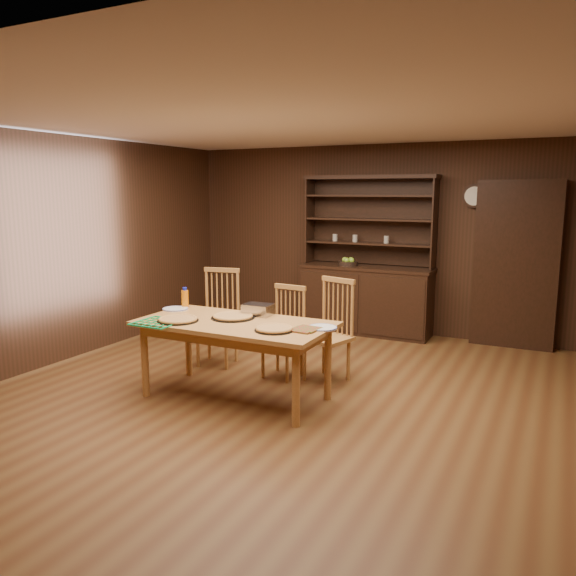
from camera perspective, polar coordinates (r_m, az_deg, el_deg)
The scene contains 20 objects.
floor at distance 5.57m, azimuth -1.47°, elevation -10.81°, with size 6.00×6.00×0.00m, color brown.
room_shell at distance 5.23m, azimuth -1.55°, elevation 5.59°, with size 6.00×6.00×6.00m.
china_hutch at distance 7.88m, azimuth 7.93°, elevation -0.27°, with size 1.84×0.52×2.17m.
doorway at distance 7.58m, azimuth 22.12°, elevation 2.18°, with size 1.00×0.18×2.10m, color black.
wall_clock at distance 7.64m, azimuth 18.42°, elevation 8.86°, with size 0.30×0.05×0.30m.
dining_table at distance 5.33m, azimuth -5.40°, elevation -4.30°, with size 1.84×0.92×0.75m.
chair_left at distance 6.49m, azimuth -6.98°, elevation -2.55°, with size 0.52×0.51×1.09m.
chair_center at distance 6.01m, azimuth -0.24°, elevation -4.13°, with size 0.43×0.42×0.98m.
chair_right at distance 5.90m, azimuth 4.47°, elevation -3.89°, with size 0.54×0.53×1.07m.
pizza_left at distance 5.40m, azimuth -11.12°, elevation -3.16°, with size 0.39×0.39×0.04m.
pizza_right at distance 4.95m, azimuth -1.41°, elevation -4.16°, with size 0.35×0.35×0.04m.
pizza_center at distance 5.46m, azimuth -5.62°, elevation -2.89°, with size 0.42×0.42×0.04m.
cooling_rack at distance 5.38m, azimuth -13.11°, elevation -3.39°, with size 0.38×0.38×0.02m, color #0DB35C, non-canonical shape.
plate_left at distance 5.94m, azimuth -11.37°, elevation -2.08°, with size 0.27×0.27×0.02m.
plate_right at distance 5.04m, azimuth 3.49°, elevation -4.03°, with size 0.27×0.27×0.02m.
foil_dish at distance 5.56m, azimuth -3.06°, elevation -2.21°, with size 0.28×0.20×0.11m, color silver.
juice_bottle at distance 6.01m, azimuth -10.42°, elevation -1.04°, with size 0.07×0.07×0.22m.
pot_holder_a at distance 4.98m, azimuth 1.92°, elevation -4.19°, with size 0.21×0.21×0.02m, color #AF141F.
pot_holder_b at distance 4.95m, azimuth 1.49°, elevation -4.28°, with size 0.20×0.20×0.02m, color #AF141F.
fruit_bowl at distance 7.84m, azimuth 6.13°, elevation 2.59°, with size 0.27×0.27×0.12m.
Camera 1 is at (2.45, -4.61, 1.97)m, focal length 35.00 mm.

